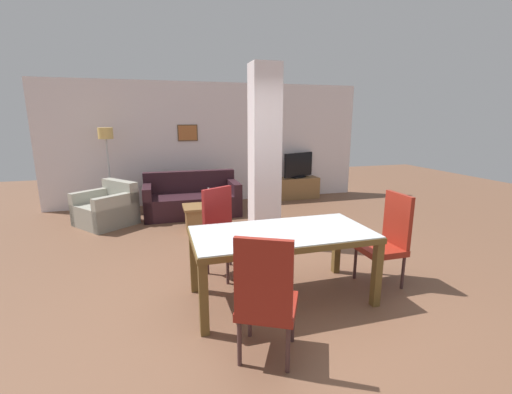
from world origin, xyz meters
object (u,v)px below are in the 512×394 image
object	(u,v)px
dining_table	(282,244)
dining_chair_far_left	(224,229)
tv_stand	(298,188)
floor_lamp	(106,142)
coffee_table	(202,218)
bottle	(209,198)
dining_chair_near_left	(266,296)
sofa	(192,200)
armchair	(107,210)
tv_screen	(298,166)
dining_chair_head_right	(388,237)

from	to	relation	value
dining_table	dining_chair_far_left	distance (m)	0.94
dining_chair_far_left	tv_stand	size ratio (longest dim) A/B	1.08
floor_lamp	coffee_table	bearing A→B (deg)	-45.52
coffee_table	bottle	xyz separation A→B (m)	(0.14, 0.12, 0.32)
dining_chair_near_left	sofa	xyz separation A→B (m)	(-0.12, 4.55, -0.28)
dining_chair_far_left	tv_stand	world-z (taller)	dining_chair_far_left
armchair	dining_chair_near_left	bearing A→B (deg)	162.80
dining_chair_far_left	floor_lamp	bearing A→B (deg)	-93.52
dining_chair_far_left	coffee_table	xyz separation A→B (m)	(-0.05, 1.75, -0.34)
armchair	floor_lamp	size ratio (longest dim) A/B	0.70
dining_table	coffee_table	distance (m)	2.64
dining_chair_far_left	tv_stand	bearing A→B (deg)	-154.93
tv_stand	floor_lamp	distance (m)	4.39
sofa	armchair	size ratio (longest dim) A/B	1.52
sofa	dining_chair_far_left	bearing A→B (deg)	92.28
sofa	coffee_table	world-z (taller)	sofa
tv_screen	floor_lamp	distance (m)	4.27
dining_chair_near_left	tv_stand	bearing A→B (deg)	92.00
dining_chair_head_right	dining_chair_near_left	bearing A→B (deg)	116.80
dining_chair_near_left	armchair	world-z (taller)	dining_chair_near_left
dining_table	dining_chair_near_left	bearing A→B (deg)	-117.43
coffee_table	dining_chair_head_right	bearing A→B (deg)	-54.58
dining_table	sofa	bearing A→B (deg)	99.04
dining_chair_far_left	tv_screen	size ratio (longest dim) A/B	1.29
dining_chair_far_left	dining_chair_near_left	distance (m)	1.71
dining_chair_near_left	dining_chair_head_right	xyz separation A→B (m)	(1.77, 0.90, 0.00)
tv_screen	coffee_table	bearing A→B (deg)	13.93
coffee_table	floor_lamp	size ratio (longest dim) A/B	0.37
dining_chair_far_left	sofa	xyz separation A→B (m)	(-0.11, 2.84, -0.28)
dining_chair_far_left	tv_screen	distance (m)	4.40
dining_chair_near_left	coffee_table	size ratio (longest dim) A/B	1.68
armchair	dining_chair_far_left	bearing A→B (deg)	174.42
dining_chair_head_right	tv_screen	bearing A→B (deg)	-9.66
dining_chair_far_left	bottle	world-z (taller)	dining_chair_far_left
sofa	floor_lamp	xyz separation A→B (m)	(-1.58, 0.59, 1.16)
floor_lamp	armchair	bearing A→B (deg)	-89.27
dining_chair_near_left	sofa	bearing A→B (deg)	118.89
dining_table	tv_screen	bearing A→B (deg)	64.98
tv_stand	armchair	bearing A→B (deg)	-166.56
sofa	bottle	xyz separation A→B (m)	(0.20, -0.97, 0.26)
dining_table	coffee_table	world-z (taller)	dining_table
dining_chair_far_left	armchair	xyz separation A→B (m)	(-1.68, 2.59, -0.29)
coffee_table	floor_lamp	world-z (taller)	floor_lamp
dining_chair_near_left	coffee_table	distance (m)	3.48
dining_table	dining_chair_head_right	distance (m)	1.31
dining_chair_near_left	tv_screen	distance (m)	5.88
dining_chair_head_right	bottle	distance (m)	3.16
dining_chair_near_left	bottle	size ratio (longest dim) A/B	3.84
dining_chair_head_right	sofa	distance (m)	4.12
dining_table	tv_stand	distance (m)	4.88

